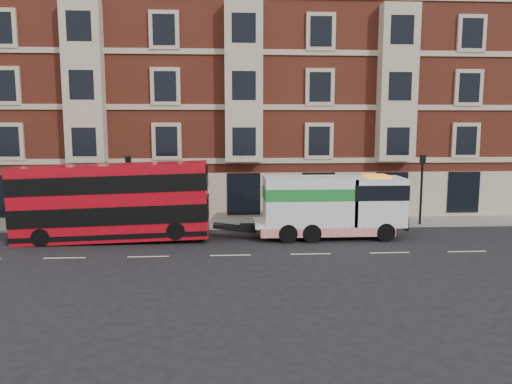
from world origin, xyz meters
TOP-DOWN VIEW (x-y plane):
  - ground at (0.00, 0.00)m, footprint 120.00×120.00m
  - sidewalk at (0.00, 7.50)m, footprint 90.00×3.00m
  - victorian_terrace at (0.50, 15.00)m, footprint 45.00×12.00m
  - lamp_post_west at (-6.00, 6.20)m, footprint 0.35×0.15m
  - lamp_post_east at (12.00, 6.20)m, footprint 0.35×0.15m
  - double_decker_bus at (-6.42, 3.47)m, footprint 10.46×2.40m
  - tow_truck at (5.64, 3.47)m, footprint 8.37×2.47m
  - pedestrian at (-7.67, 6.15)m, footprint 0.78×0.68m

SIDE VIEW (x-z plane):
  - ground at x=0.00m, z-range 0.00..0.00m
  - sidewalk at x=0.00m, z-range 0.00..0.15m
  - pedestrian at x=-7.67m, z-range 0.15..1.94m
  - tow_truck at x=5.64m, z-range 0.11..3.59m
  - double_decker_bus at x=-6.42m, z-range 0.13..4.36m
  - lamp_post_west at x=-6.00m, z-range 0.50..4.85m
  - lamp_post_east at x=12.00m, z-range 0.50..4.85m
  - victorian_terrace at x=0.50m, z-range -0.13..20.27m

